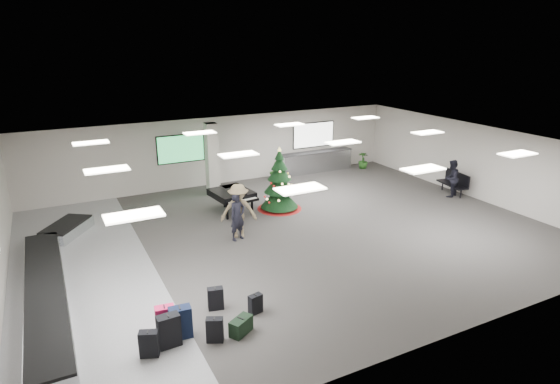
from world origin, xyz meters
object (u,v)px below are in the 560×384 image
traveler_b (239,211)px  traveler_bench (451,178)px  pink_suitcase (165,320)px  christmas_tree (279,188)px  potted_plant_left (274,171)px  grand_piano (232,194)px  potted_plant_right (363,160)px  traveler_a (237,217)px  baggage_carousel (51,278)px  service_counter (316,161)px  bench (454,182)px

traveler_b → traveler_bench: (9.97, -0.15, -0.14)m
pink_suitcase → christmas_tree: bearing=52.6°
christmas_tree → potted_plant_left: size_ratio=2.85×
grand_piano → potted_plant_right: grand_piano is taller
traveler_bench → potted_plant_right: traveler_bench is taller
christmas_tree → grand_piano: bearing=164.6°
pink_suitcase → christmas_tree: christmas_tree is taller
grand_piano → potted_plant_left: size_ratio=2.16×
traveler_a → traveler_bench: traveler_a is taller
pink_suitcase → christmas_tree: size_ratio=0.28×
baggage_carousel → service_counter: (12.84, 6.73, 0.33)m
pink_suitcase → christmas_tree: 8.95m
pink_suitcase → traveler_b: 5.85m
traveler_bench → potted_plant_left: 8.22m
traveler_b → traveler_a: bearing=-100.6°
baggage_carousel → traveler_bench: bearing=2.1°
traveler_b → potted_plant_right: 10.83m
bench → traveler_b: size_ratio=0.85×
pink_suitcase → service_counter: bearing=52.1°
baggage_carousel → traveler_a: (5.92, 0.53, 0.64)m
bench → baggage_carousel: bearing=-168.4°
traveler_bench → potted_plant_left: size_ratio=1.81×
baggage_carousel → traveler_b: bearing=6.9°
pink_suitcase → potted_plant_left: (7.90, 10.16, 0.10)m
baggage_carousel → traveler_bench: (16.01, 0.58, 0.61)m
traveler_a → potted_plant_right: size_ratio=1.88×
christmas_tree → traveler_bench: (7.42, -2.03, -0.06)m
pink_suitcase → traveler_bench: 14.36m
pink_suitcase → traveler_bench: traveler_bench is taller
traveler_bench → service_counter: bearing=-85.4°
service_counter → pink_suitcase: 14.84m
baggage_carousel → christmas_tree: christmas_tree is taller
christmas_tree → bench: size_ratio=1.58×
service_counter → potted_plant_left: (-2.61, -0.32, -0.09)m
grand_piano → pink_suitcase: bearing=-129.6°
potted_plant_left → pink_suitcase: bearing=-127.9°
baggage_carousel → traveler_a: size_ratio=5.72×
bench → traveler_bench: traveler_bench is taller
grand_piano → bench: 9.97m
traveler_b → potted_plant_left: bearing=75.0°
christmas_tree → traveler_bench: 7.69m
service_counter → potted_plant_right: service_counter is taller
christmas_tree → baggage_carousel: bearing=-163.1°
traveler_bench → pink_suitcase: bearing=-5.1°
bench → pink_suitcase: bearing=-153.4°
service_counter → bench: service_counter is taller
baggage_carousel → potted_plant_left: (10.23, 6.41, 0.24)m
potted_plant_right → traveler_b: bearing=-150.1°
traveler_a → traveler_b: traveler_b is taller
traveler_b → potted_plant_right: (9.38, 5.40, -0.52)m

